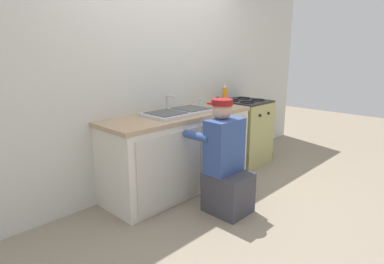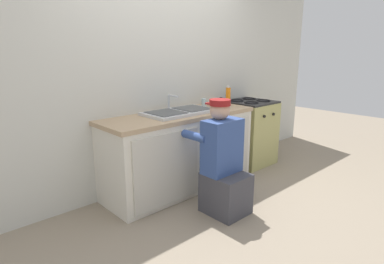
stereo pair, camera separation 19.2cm
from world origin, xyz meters
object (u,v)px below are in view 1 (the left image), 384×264
(plumber_person, at_px, (226,166))
(spice_bottle_pepper, at_px, (218,101))
(sink_double_basin, at_px, (179,112))
(soap_bottle_orange, at_px, (225,96))
(coffee_mug, at_px, (219,103))
(water_glass, at_px, (201,102))
(stove_range, at_px, (244,131))

(plumber_person, distance_m, spice_bottle_pepper, 1.17)
(sink_double_basin, xyz_separation_m, plumber_person, (-0.06, -0.71, -0.43))
(sink_double_basin, height_order, soap_bottle_orange, soap_bottle_orange)
(coffee_mug, relative_size, water_glass, 1.26)
(soap_bottle_orange, distance_m, spice_bottle_pepper, 0.11)
(coffee_mug, distance_m, spice_bottle_pepper, 0.12)
(soap_bottle_orange, bearing_deg, plumber_person, -140.55)
(water_glass, bearing_deg, soap_bottle_orange, -26.04)
(plumber_person, bearing_deg, soap_bottle_orange, 39.45)
(sink_double_basin, xyz_separation_m, soap_bottle_orange, (0.80, -0.00, 0.09))
(soap_bottle_orange, height_order, spice_bottle_pepper, soap_bottle_orange)
(coffee_mug, height_order, water_glass, water_glass)
(sink_double_basin, bearing_deg, soap_bottle_orange, -0.31)
(plumber_person, relative_size, water_glass, 11.04)
(plumber_person, relative_size, coffee_mug, 8.76)
(coffee_mug, height_order, spice_bottle_pepper, spice_bottle_pepper)
(coffee_mug, distance_m, water_glass, 0.22)
(stove_range, height_order, spice_bottle_pepper, spice_bottle_pepper)
(sink_double_basin, bearing_deg, plumber_person, -95.01)
(spice_bottle_pepper, bearing_deg, sink_double_basin, -177.11)
(stove_range, height_order, plumber_person, plumber_person)
(plumber_person, distance_m, water_glass, 1.12)
(sink_double_basin, relative_size, water_glass, 8.00)
(stove_range, xyz_separation_m, water_glass, (-0.75, 0.14, 0.48))
(stove_range, xyz_separation_m, spice_bottle_pepper, (-0.55, 0.04, 0.48))
(sink_double_basin, relative_size, plumber_person, 0.72)
(stove_range, relative_size, plumber_person, 0.81)
(plumber_person, relative_size, spice_bottle_pepper, 10.52)
(coffee_mug, xyz_separation_m, water_glass, (-0.12, 0.19, 0.00))
(stove_range, bearing_deg, soap_bottle_orange, -179.74)
(soap_bottle_orange, bearing_deg, spice_bottle_pepper, 155.38)
(soap_bottle_orange, bearing_deg, coffee_mug, -164.03)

